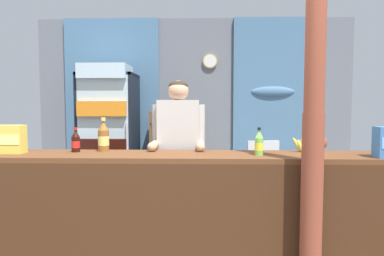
% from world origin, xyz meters
% --- Properties ---
extents(ground_plane, '(7.62, 7.62, 0.00)m').
position_xyz_m(ground_plane, '(0.00, 1.17, 0.00)').
color(ground_plane, '#665B51').
extents(back_wall_curtained, '(4.86, 0.22, 2.65)m').
position_xyz_m(back_wall_curtained, '(-0.02, 2.98, 1.36)').
color(back_wall_curtained, slate).
rests_on(back_wall_curtained, ground).
extents(stall_counter, '(3.73, 0.49, 0.91)m').
position_xyz_m(stall_counter, '(0.12, 0.32, 0.56)').
color(stall_counter, brown).
rests_on(stall_counter, ground).
extents(timber_post, '(0.17, 0.15, 2.50)m').
position_xyz_m(timber_post, '(0.89, 0.08, 1.20)').
color(timber_post, brown).
rests_on(timber_post, ground).
extents(drink_fridge, '(0.77, 0.70, 1.87)m').
position_xyz_m(drink_fridge, '(-1.21, 2.44, 1.03)').
color(drink_fridge, black).
rests_on(drink_fridge, ground).
extents(bottle_shelf_rack, '(0.48, 0.28, 1.22)m').
position_xyz_m(bottle_shelf_rack, '(-0.40, 2.61, 0.64)').
color(bottle_shelf_rack, brown).
rests_on(bottle_shelf_rack, ground).
extents(plastic_lawn_chair, '(0.52, 0.52, 0.86)m').
position_xyz_m(plastic_lawn_chair, '(0.88, 2.10, 0.49)').
color(plastic_lawn_chair, silver).
rests_on(plastic_lawn_chair, ground).
extents(shopkeeper, '(0.49, 0.42, 1.54)m').
position_xyz_m(shopkeeper, '(-0.10, 0.83, 0.96)').
color(shopkeeper, '#28282D').
rests_on(shopkeeper, ground).
extents(soda_bottle_iced_tea, '(0.09, 0.09, 0.29)m').
position_xyz_m(soda_bottle_iced_tea, '(-0.72, 0.57, 1.04)').
color(soda_bottle_iced_tea, brown).
rests_on(soda_bottle_iced_tea, stall_counter).
extents(soda_bottle_cola, '(0.07, 0.07, 0.21)m').
position_xyz_m(soda_bottle_cola, '(-0.95, 0.52, 1.00)').
color(soda_bottle_cola, black).
rests_on(soda_bottle_cola, stall_counter).
extents(soda_bottle_lime_soda, '(0.07, 0.07, 0.22)m').
position_xyz_m(soda_bottle_lime_soda, '(0.57, 0.38, 1.01)').
color(soda_bottle_lime_soda, '#75C64C').
rests_on(soda_bottle_lime_soda, stall_counter).
extents(snack_box_instant_noodle, '(0.22, 0.12, 0.23)m').
position_xyz_m(snack_box_instant_noodle, '(-1.45, 0.43, 1.03)').
color(snack_box_instant_noodle, '#EAD14C').
rests_on(snack_box_instant_noodle, stall_counter).
extents(banana_bunch, '(0.26, 0.06, 0.16)m').
position_xyz_m(banana_bunch, '(1.02, 0.58, 0.97)').
color(banana_bunch, '#CCC14C').
rests_on(banana_bunch, stall_counter).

